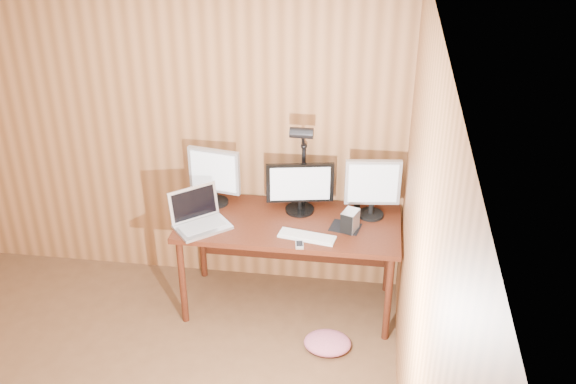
% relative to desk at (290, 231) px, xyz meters
% --- Properties ---
extents(room_shell, '(4.00, 4.00, 4.00)m').
position_rel_desk_xyz_m(room_shell, '(-0.93, -1.70, 0.62)').
color(room_shell, brown).
rests_on(room_shell, ground).
extents(desk, '(1.60, 0.70, 0.75)m').
position_rel_desk_xyz_m(desk, '(0.00, 0.00, 0.00)').
color(desk, '#431A0D').
rests_on(desk, floor).
extents(monitor_center, '(0.49, 0.21, 0.39)m').
position_rel_desk_xyz_m(monitor_center, '(0.06, 0.09, 0.32)').
color(monitor_center, black).
rests_on(monitor_center, desk).
extents(monitor_left, '(0.40, 0.19, 0.45)m').
position_rel_desk_xyz_m(monitor_left, '(-0.58, 0.12, 0.36)').
color(monitor_left, black).
rests_on(monitor_left, desk).
extents(monitor_right, '(0.40, 0.19, 0.45)m').
position_rel_desk_xyz_m(monitor_right, '(0.58, 0.09, 0.36)').
color(monitor_right, black).
rests_on(monitor_right, desk).
extents(laptop, '(0.47, 0.45, 0.26)m').
position_rel_desk_xyz_m(laptop, '(-0.63, -0.20, 0.19)').
color(laptop, silver).
rests_on(laptop, desk).
extents(keyboard, '(0.41, 0.19, 0.02)m').
position_rel_desk_xyz_m(keyboard, '(0.15, -0.27, 0.13)').
color(keyboard, white).
rests_on(keyboard, desk).
extents(mousepad, '(0.24, 0.21, 0.00)m').
position_rel_desk_xyz_m(mousepad, '(0.41, -0.10, 0.12)').
color(mousepad, black).
rests_on(mousepad, desk).
extents(mouse, '(0.09, 0.12, 0.04)m').
position_rel_desk_xyz_m(mouse, '(0.41, -0.10, 0.14)').
color(mouse, black).
rests_on(mouse, mousepad).
extents(hard_drive, '(0.13, 0.16, 0.15)m').
position_rel_desk_xyz_m(hard_drive, '(0.44, -0.13, 0.20)').
color(hard_drive, silver).
rests_on(hard_drive, desk).
extents(phone, '(0.07, 0.12, 0.01)m').
position_rel_desk_xyz_m(phone, '(0.11, -0.37, 0.13)').
color(phone, silver).
rests_on(phone, desk).
extents(speaker, '(0.05, 0.05, 0.11)m').
position_rel_desk_xyz_m(speaker, '(0.48, 0.16, 0.18)').
color(speaker, black).
rests_on(speaker, desk).
extents(desk_lamp, '(0.16, 0.24, 0.72)m').
position_rel_desk_xyz_m(desk_lamp, '(0.07, 0.15, 0.57)').
color(desk_lamp, black).
rests_on(desk_lamp, desk).
extents(fabric_pile, '(0.40, 0.36, 0.11)m').
position_rel_desk_xyz_m(fabric_pile, '(0.34, -0.53, -0.57)').
color(fabric_pile, '#C25E77').
rests_on(fabric_pile, floor).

